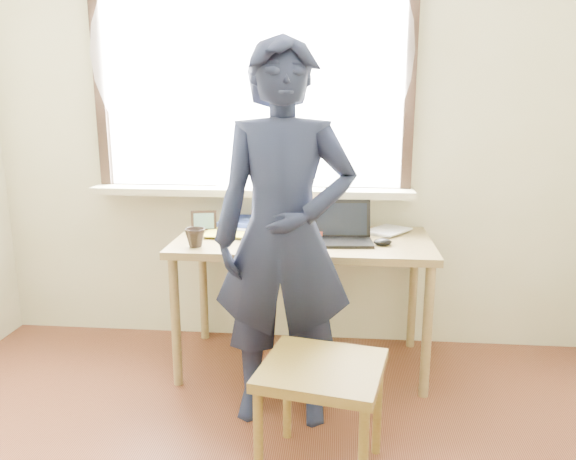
# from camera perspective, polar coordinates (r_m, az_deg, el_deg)

# --- Properties ---
(room_shell) EXTENTS (3.52, 4.02, 2.61)m
(room_shell) POSITION_cam_1_polar(r_m,az_deg,el_deg) (1.51, -8.08, 19.91)
(room_shell) COLOR beige
(room_shell) RESTS_ON ground
(desk) EXTENTS (1.35, 0.68, 0.72)m
(desk) POSITION_cam_1_polar(r_m,az_deg,el_deg) (3.00, 1.55, -2.27)
(desk) COLOR olive
(desk) RESTS_ON ground
(laptop) EXTENTS (0.32, 0.27, 0.21)m
(laptop) POSITION_cam_1_polar(r_m,az_deg,el_deg) (2.93, 5.52, -0.20)
(laptop) COLOR black
(laptop) RESTS_ON desk
(mug_white) EXTENTS (0.15, 0.15, 0.09)m
(mug_white) POSITION_cam_1_polar(r_m,az_deg,el_deg) (3.15, -1.04, 0.74)
(mug_white) COLOR white
(mug_white) RESTS_ON desk
(mug_dark) EXTENTS (0.13, 0.13, 0.09)m
(mug_dark) POSITION_cam_1_polar(r_m,az_deg,el_deg) (2.85, -9.40, -0.77)
(mug_dark) COLOR black
(mug_dark) RESTS_ON desk
(mouse) EXTENTS (0.09, 0.06, 0.04)m
(mouse) POSITION_cam_1_polar(r_m,az_deg,el_deg) (2.88, 9.61, -1.21)
(mouse) COLOR black
(mouse) RESTS_ON desk
(desk_clutter) EXTENTS (0.68, 0.47, 0.05)m
(desk_clutter) POSITION_cam_1_polar(r_m,az_deg,el_deg) (3.19, -2.88, 0.46)
(desk_clutter) COLOR #374FB3
(desk_clutter) RESTS_ON desk
(book_a) EXTENTS (0.18, 0.24, 0.02)m
(book_a) POSITION_cam_1_polar(r_m,az_deg,el_deg) (3.21, -5.37, 0.29)
(book_a) COLOR white
(book_a) RESTS_ON desk
(book_b) EXTENTS (0.28, 0.30, 0.02)m
(book_b) POSITION_cam_1_polar(r_m,az_deg,el_deg) (3.21, 8.76, 0.14)
(book_b) COLOR white
(book_b) RESTS_ON desk
(picture_frame) EXTENTS (0.14, 0.05, 0.11)m
(picture_frame) POSITION_cam_1_polar(r_m,az_deg,el_deg) (3.15, -8.54, 0.79)
(picture_frame) COLOR black
(picture_frame) RESTS_ON desk
(work_chair) EXTENTS (0.53, 0.51, 0.46)m
(work_chair) POSITION_cam_1_polar(r_m,az_deg,el_deg) (2.24, 3.45, -15.17)
(work_chair) COLOR olive
(work_chair) RESTS_ON ground
(person) EXTENTS (0.64, 0.42, 1.71)m
(person) POSITION_cam_1_polar(r_m,az_deg,el_deg) (2.47, -0.40, -0.77)
(person) COLOR black
(person) RESTS_ON ground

